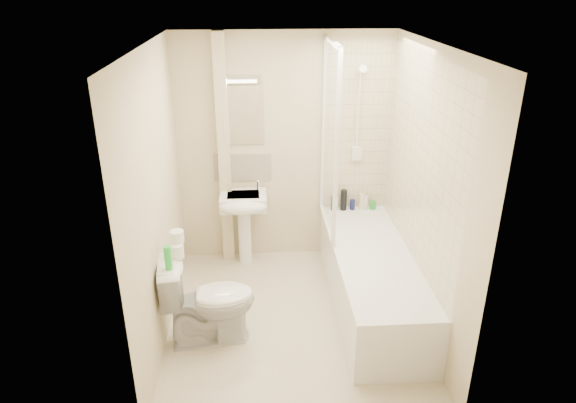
{
  "coord_description": "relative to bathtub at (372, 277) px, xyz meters",
  "views": [
    {
      "loc": [
        -0.29,
        -3.82,
        2.85
      ],
      "look_at": [
        -0.03,
        0.2,
        1.08
      ],
      "focal_mm": 32.0,
      "sensor_mm": 36.0,
      "label": 1
    }
  ],
  "objects": [
    {
      "name": "bottle_black_a",
      "position": [
        -0.22,
        0.96,
        0.34
      ],
      "size": [
        0.06,
        0.06,
        0.16
      ],
      "primitive_type": "cylinder",
      "color": "black",
      "rests_on": "bathtub"
    },
    {
      "name": "shower_fixture",
      "position": [
        -0.0,
        0.99,
        1.26
      ],
      "size": [
        0.1,
        0.16,
        0.99
      ],
      "color": "white",
      "rests_on": "wall_back"
    },
    {
      "name": "bottle_white_b",
      "position": [
        0.12,
        0.96,
        0.34
      ],
      "size": [
        0.06,
        0.06,
        0.15
      ],
      "primitive_type": "cylinder",
      "color": "silver",
      "rests_on": "bathtub"
    },
    {
      "name": "wall_left",
      "position": [
        -1.85,
        -0.2,
        0.91
      ],
      "size": [
        0.02,
        2.5,
        2.4
      ],
      "primitive_type": "cube",
      "color": "beige",
      "rests_on": "ground"
    },
    {
      "name": "shower_screen",
      "position": [
        -0.35,
        0.6,
        1.16
      ],
      "size": [
        0.04,
        0.92,
        1.8
      ],
      "color": "white",
      "rests_on": "bathtub"
    },
    {
      "name": "bathtub",
      "position": [
        0.0,
        0.0,
        0.0
      ],
      "size": [
        0.7,
        2.1,
        0.55
      ],
      "color": "white",
      "rests_on": "ground"
    },
    {
      "name": "mirror",
      "position": [
        -1.19,
        1.04,
        1.29
      ],
      "size": [
        0.46,
        0.01,
        0.6
      ],
      "primitive_type": "cube",
      "color": "white",
      "rests_on": "wall_back"
    },
    {
      "name": "floor",
      "position": [
        -0.75,
        -0.2,
        -0.29
      ],
      "size": [
        2.5,
        2.5,
        0.0
      ],
      "primitive_type": "plane",
      "color": "beige",
      "rests_on": "ground"
    },
    {
      "name": "wall_right",
      "position": [
        0.35,
        -0.2,
        0.91
      ],
      "size": [
        0.02,
        2.5,
        2.4
      ],
      "primitive_type": "cube",
      "color": "beige",
      "rests_on": "ground"
    },
    {
      "name": "tile_right",
      "position": [
        0.34,
        0.0,
        1.14
      ],
      "size": [
        0.01,
        2.1,
        1.75
      ],
      "primitive_type": "cube",
      "color": "beige",
      "rests_on": "wall_right"
    },
    {
      "name": "ceiling",
      "position": [
        -0.75,
        -0.2,
        2.11
      ],
      "size": [
        2.2,
        2.5,
        0.02
      ],
      "primitive_type": "cube",
      "color": "white",
      "rests_on": "wall_back"
    },
    {
      "name": "strip_light",
      "position": [
        -1.19,
        1.02,
        1.66
      ],
      "size": [
        0.42,
        0.07,
        0.07
      ],
      "primitive_type": "cube",
      "color": "silver",
      "rests_on": "wall_back"
    },
    {
      "name": "splashback",
      "position": [
        -1.19,
        1.04,
        0.74
      ],
      "size": [
        0.6,
        0.02,
        0.3
      ],
      "primitive_type": "cube",
      "color": "beige",
      "rests_on": "wall_back"
    },
    {
      "name": "bottle_black_b",
      "position": [
        -0.12,
        0.96,
        0.37
      ],
      "size": [
        0.07,
        0.07,
        0.23
      ],
      "primitive_type": "cylinder",
      "color": "black",
      "rests_on": "bathtub"
    },
    {
      "name": "bottle_cream",
      "position": [
        0.08,
        0.96,
        0.35
      ],
      "size": [
        0.06,
        0.06,
        0.18
      ],
      "primitive_type": "cylinder",
      "color": "beige",
      "rests_on": "bathtub"
    },
    {
      "name": "bottle_white_a",
      "position": [
        -0.21,
        0.96,
        0.33
      ],
      "size": [
        0.06,
        0.06,
        0.14
      ],
      "primitive_type": "cylinder",
      "color": "white",
      "rests_on": "bathtub"
    },
    {
      "name": "pedestal_sink",
      "position": [
        -1.19,
        0.81,
        0.36
      ],
      "size": [
        0.48,
        0.45,
        0.92
      ],
      "color": "white",
      "rests_on": "ground"
    },
    {
      "name": "tile_back",
      "position": [
        0.0,
        1.04,
        1.14
      ],
      "size": [
        0.7,
        0.01,
        1.75
      ],
      "primitive_type": "cube",
      "color": "beige",
      "rests_on": "wall_back"
    },
    {
      "name": "bottle_blue",
      "position": [
        -0.02,
        0.96,
        0.32
      ],
      "size": [
        0.06,
        0.06,
        0.11
      ],
      "primitive_type": "cylinder",
      "color": "#121852",
      "rests_on": "bathtub"
    },
    {
      "name": "toilet_roll_lower",
      "position": [
        -1.69,
        -0.36,
        0.54
      ],
      "size": [
        0.1,
        0.1,
        0.11
      ],
      "primitive_type": "cylinder",
      "color": "white",
      "rests_on": "toilet"
    },
    {
      "name": "toilet",
      "position": [
        -1.47,
        -0.41,
        0.1
      ],
      "size": [
        0.61,
        0.86,
        0.78
      ],
      "primitive_type": "imported",
      "rotation": [
        0.0,
        0.0,
        1.69
      ],
      "color": "white",
      "rests_on": "ground"
    },
    {
      "name": "bottle_green",
      "position": [
        0.2,
        0.96,
        0.3
      ],
      "size": [
        0.06,
        0.06,
        0.08
      ],
      "primitive_type": "cylinder",
      "color": "green",
      "rests_on": "bathtub"
    },
    {
      "name": "wall_back",
      "position": [
        -0.75,
        1.05,
        0.91
      ],
      "size": [
        2.2,
        0.02,
        2.4
      ],
      "primitive_type": "cube",
      "color": "beige",
      "rests_on": "ground"
    },
    {
      "name": "toilet_roll_upper",
      "position": [
        -1.7,
        -0.31,
        0.65
      ],
      "size": [
        0.11,
        0.11,
        0.1
      ],
      "primitive_type": "cylinder",
      "color": "white",
      "rests_on": "toilet_roll_lower"
    },
    {
      "name": "pipe_boxing",
      "position": [
        -1.37,
        0.99,
        0.91
      ],
      "size": [
        0.12,
        0.12,
        2.4
      ],
      "primitive_type": "cube",
      "color": "beige",
      "rests_on": "ground"
    },
    {
      "name": "green_bottle",
      "position": [
        -1.74,
        -0.54,
        0.59
      ],
      "size": [
        0.06,
        0.06,
        0.2
      ],
      "primitive_type": "cylinder",
      "color": "green",
      "rests_on": "toilet"
    }
  ]
}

